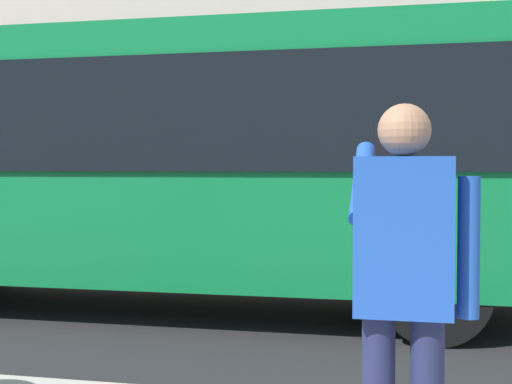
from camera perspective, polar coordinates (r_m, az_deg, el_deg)
ground_plane at (r=8.02m, az=15.25°, el=-9.51°), size 60.00×60.00×0.00m
red_bus at (r=8.08m, az=-7.87°, el=2.64°), size 9.05×2.54×3.08m
pedestrian_photographer at (r=3.03m, az=11.87°, el=-6.49°), size 0.53×0.52×1.70m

